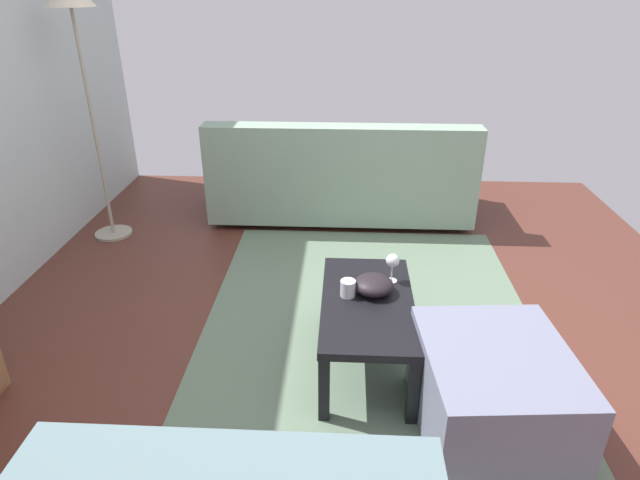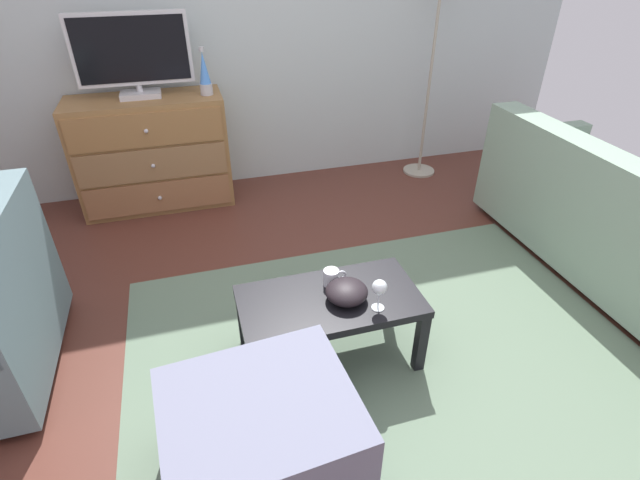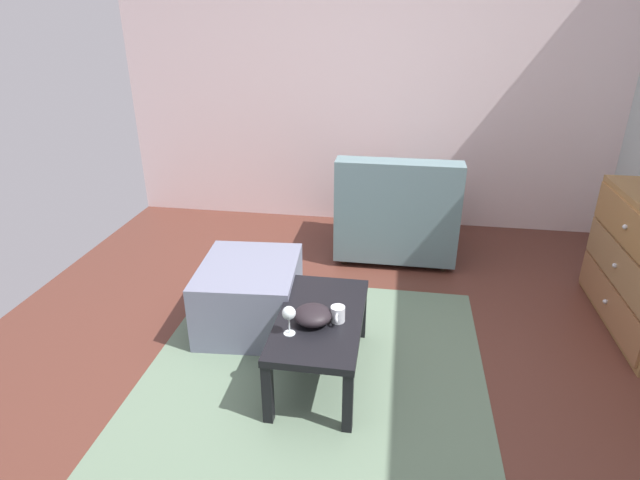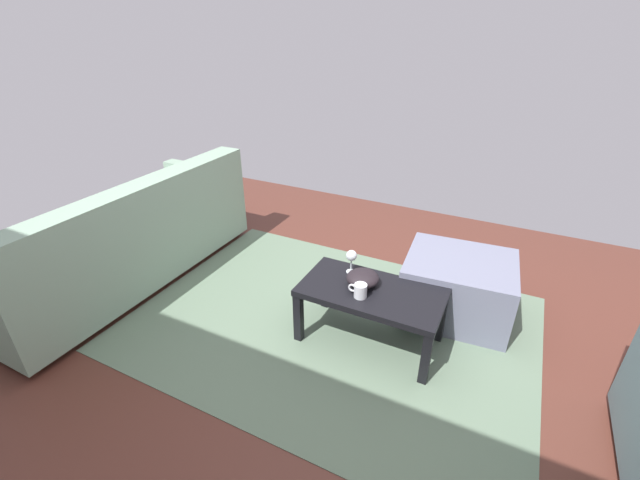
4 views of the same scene
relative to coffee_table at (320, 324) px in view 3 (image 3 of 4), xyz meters
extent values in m
cube|color=#552C22|center=(0.09, 0.17, -0.36)|extent=(5.51, 4.73, 0.05)
cube|color=silver|center=(-2.43, 0.17, 1.06)|extent=(0.12, 4.73, 2.77)
cube|color=slate|center=(0.29, -0.03, -0.33)|extent=(2.60, 1.90, 0.01)
cube|color=#94613F|center=(-0.80, 1.75, -0.17)|extent=(1.05, 0.02, 0.24)
sphere|color=silver|center=(-0.80, 1.73, -0.17)|extent=(0.03, 0.03, 0.03)
cube|color=olive|center=(-0.80, 1.75, 0.09)|extent=(1.05, 0.02, 0.24)
sphere|color=silver|center=(-0.80, 1.73, 0.09)|extent=(0.03, 0.03, 0.03)
cube|color=olive|center=(-0.80, 1.75, 0.35)|extent=(1.05, 0.02, 0.24)
sphere|color=silver|center=(-0.80, 1.73, 0.35)|extent=(0.03, 0.03, 0.03)
cube|color=black|center=(-0.40, 0.20, -0.16)|extent=(0.05, 0.05, 0.35)
cube|color=black|center=(0.40, 0.20, -0.16)|extent=(0.05, 0.05, 0.35)
cube|color=black|center=(-0.40, -0.20, -0.16)|extent=(0.05, 0.05, 0.35)
cube|color=black|center=(0.40, -0.20, -0.16)|extent=(0.05, 0.05, 0.35)
cube|color=black|center=(0.00, 0.00, 0.03)|extent=(0.86, 0.45, 0.04)
cylinder|color=silver|center=(0.19, -0.13, 0.06)|extent=(0.06, 0.06, 0.00)
cylinder|color=silver|center=(0.19, -0.13, 0.10)|extent=(0.01, 0.01, 0.09)
sphere|color=silver|center=(0.19, -0.13, 0.18)|extent=(0.07, 0.07, 0.07)
cylinder|color=silver|center=(0.04, 0.10, 0.10)|extent=(0.08, 0.08, 0.08)
torus|color=silver|center=(0.09, 0.10, 0.10)|extent=(0.05, 0.01, 0.05)
ellipsoid|color=black|center=(0.07, -0.03, 0.10)|extent=(0.20, 0.20, 0.09)
cylinder|color=#332319|center=(-2.04, 0.76, -0.31)|extent=(0.05, 0.05, 0.05)
cylinder|color=#332319|center=(-2.04, -0.03, -0.31)|extent=(0.05, 0.05, 0.05)
cylinder|color=#332319|center=(-1.40, 0.76, -0.31)|extent=(0.05, 0.05, 0.05)
cylinder|color=#332319|center=(-1.40, -0.03, -0.31)|extent=(0.05, 0.05, 0.05)
cube|color=slate|center=(-1.72, 0.37, -0.09)|extent=(0.80, 0.95, 0.38)
cube|color=slate|center=(-1.42, 0.37, 0.31)|extent=(0.20, 0.95, 0.43)
cube|color=slate|center=(-1.72, 0.78, 0.20)|extent=(0.76, 0.12, 0.20)
cube|color=slate|center=(-1.72, -0.05, 0.20)|extent=(0.76, 0.12, 0.20)
cylinder|color=#A24931|center=(-1.97, 0.23, 0.18)|extent=(0.16, 0.40, 0.16)
cube|color=slate|center=(-0.43, -0.53, -0.12)|extent=(0.74, 0.65, 0.43)
camera|label=1|loc=(-2.23, 0.12, 1.47)|focal=29.95mm
camera|label=2|loc=(-0.53, -1.65, 1.50)|focal=26.61mm
camera|label=3|loc=(2.31, 0.37, 1.56)|focal=28.83mm
camera|label=4|loc=(-0.64, 1.98, 1.49)|focal=23.22mm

